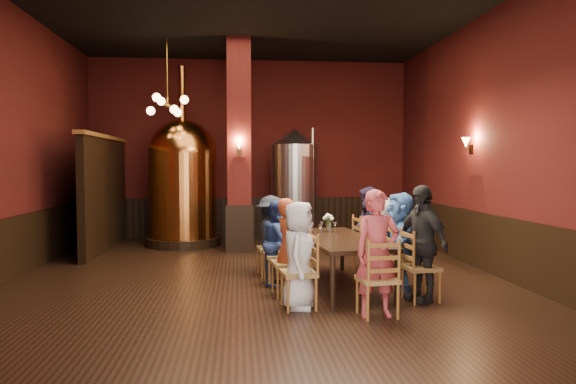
{
  "coord_description": "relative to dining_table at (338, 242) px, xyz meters",
  "views": [
    {
      "loc": [
        -0.33,
        -8.18,
        1.84
      ],
      "look_at": [
        0.49,
        0.2,
        1.39
      ],
      "focal_mm": 32.0,
      "sensor_mm": 36.0,
      "label": 1
    }
  ],
  "objects": [
    {
      "name": "room",
      "position": [
        -1.17,
        0.63,
        1.56
      ],
      "size": [
        10.0,
        10.02,
        4.5
      ],
      "color": "black",
      "rests_on": "ground"
    },
    {
      "name": "wainscot_right",
      "position": [
        2.79,
        0.63,
        -0.19
      ],
      "size": [
        0.08,
        9.9,
        1.0
      ],
      "primitive_type": "cube",
      "color": "black",
      "rests_on": "ground"
    },
    {
      "name": "wainscot_back",
      "position": [
        -1.17,
        5.59,
        -0.19
      ],
      "size": [
        7.9,
        0.08,
        1.0
      ],
      "primitive_type": "cube",
      "color": "black",
      "rests_on": "ground"
    },
    {
      "name": "wainscot_left",
      "position": [
        -5.13,
        0.63,
        -0.19
      ],
      "size": [
        0.08,
        9.9,
        1.0
      ],
      "primitive_type": "cube",
      "color": "black",
      "rests_on": "ground"
    },
    {
      "name": "column",
      "position": [
        -1.47,
        3.43,
        1.56
      ],
      "size": [
        0.58,
        0.58,
        4.5
      ],
      "primitive_type": "cube",
      "color": "#4D1210",
      "rests_on": "ground"
    },
    {
      "name": "partition",
      "position": [
        -4.37,
        3.83,
        0.51
      ],
      "size": [
        0.22,
        3.5,
        2.4
      ],
      "primitive_type": "cube",
      "color": "black",
      "rests_on": "ground"
    },
    {
      "name": "pendant_cluster",
      "position": [
        -2.97,
        3.53,
        2.41
      ],
      "size": [
        0.9,
        0.9,
        1.7
      ],
      "primitive_type": null,
      "color": "#A57226",
      "rests_on": "room"
    },
    {
      "name": "sconce_wall",
      "position": [
        2.73,
        1.43,
        1.51
      ],
      "size": [
        0.2,
        0.2,
        0.36
      ],
      "primitive_type": null,
      "rotation": [
        0.0,
        0.0,
        1.57
      ],
      "color": "black",
      "rests_on": "room"
    },
    {
      "name": "sconce_column",
      "position": [
        -1.47,
        3.13,
        1.51
      ],
      "size": [
        0.2,
        0.2,
        0.36
      ],
      "primitive_type": null,
      "rotation": [
        0.0,
        0.0,
        3.14
      ],
      "color": "black",
      "rests_on": "column"
    },
    {
      "name": "dining_table",
      "position": [
        0.0,
        0.0,
        0.0
      ],
      "size": [
        1.27,
        2.5,
        0.75
      ],
      "rotation": [
        0.0,
        0.0,
        0.12
      ],
      "color": "black",
      "rests_on": "ground"
    },
    {
      "name": "chair_0",
      "position": [
        -0.73,
        -1.09,
        -0.23
      ],
      "size": [
        0.51,
        0.51,
        0.92
      ],
      "primitive_type": null,
      "rotation": [
        0.0,
        0.0,
        -1.46
      ],
      "color": "brown",
      "rests_on": "ground"
    },
    {
      "name": "person_0",
      "position": [
        -0.73,
        -1.09,
        -0.0
      ],
      "size": [
        0.59,
        0.76,
        1.37
      ],
      "primitive_type": "imported",
      "rotation": [
        0.0,
        0.0,
        1.31
      ],
      "color": "#BEBEBE",
      "rests_on": "ground"
    },
    {
      "name": "chair_1",
      "position": [
        -0.81,
        -0.43,
        -0.23
      ],
      "size": [
        0.51,
        0.51,
        0.92
      ],
      "primitive_type": null,
      "rotation": [
        0.0,
        0.0,
        -1.46
      ],
      "color": "brown",
      "rests_on": "ground"
    },
    {
      "name": "person_1",
      "position": [
        -0.81,
        -0.43,
        -0.0
      ],
      "size": [
        0.44,
        0.57,
        1.37
      ],
      "primitive_type": "imported",
      "rotation": [
        0.0,
        0.0,
        1.82
      ],
      "color": "#933619",
      "rests_on": "ground"
    },
    {
      "name": "chair_2",
      "position": [
        -0.88,
        0.23,
        -0.23
      ],
      "size": [
        0.51,
        0.51,
        0.92
      ],
      "primitive_type": null,
      "rotation": [
        0.0,
        0.0,
        -1.46
      ],
      "color": "brown",
      "rests_on": "ground"
    },
    {
      "name": "person_2",
      "position": [
        -0.88,
        0.23,
        -0.04
      ],
      "size": [
        0.44,
        0.69,
        1.3
      ],
      "primitive_type": "imported",
      "rotation": [
        0.0,
        0.0,
        1.36
      ],
      "color": "navy",
      "rests_on": "ground"
    },
    {
      "name": "chair_3",
      "position": [
        -0.96,
        0.9,
        -0.23
      ],
      "size": [
        0.51,
        0.51,
        0.92
      ],
      "primitive_type": null,
      "rotation": [
        0.0,
        0.0,
        -1.46
      ],
      "color": "brown",
      "rests_on": "ground"
    },
    {
      "name": "person_3",
      "position": [
        -0.96,
        0.9,
        -0.02
      ],
      "size": [
        0.51,
        0.87,
        1.34
      ],
      "primitive_type": "imported",
      "rotation": [
        0.0,
        0.0,
        1.55
      ],
      "color": "black",
      "rests_on": "ground"
    },
    {
      "name": "chair_4",
      "position": [
        0.96,
        -0.9,
        -0.23
      ],
      "size": [
        0.51,
        0.51,
        0.92
      ],
      "primitive_type": null,
      "rotation": [
        0.0,
        0.0,
        1.69
      ],
      "color": "brown",
      "rests_on": "ground"
    },
    {
      "name": "person_4",
      "position": [
        0.96,
        -0.9,
        0.1
      ],
      "size": [
        0.7,
        1.0,
        1.57
      ],
      "primitive_type": "imported",
      "rotation": [
        0.0,
        0.0,
        5.09
      ],
      "color": "black",
      "rests_on": "ground"
    },
    {
      "name": "chair_5",
      "position": [
        0.88,
        -0.23,
        -0.23
      ],
      "size": [
        0.51,
        0.51,
        0.92
      ],
      "primitive_type": null,
      "rotation": [
        0.0,
        0.0,
        1.69
      ],
      "color": "brown",
      "rests_on": "ground"
    },
    {
      "name": "person_5",
      "position": [
        0.88,
        -0.23,
        0.03
      ],
      "size": [
        0.63,
        1.39,
        1.44
      ],
      "primitive_type": "imported",
      "rotation": [
        0.0,
        0.0,
        4.55
      ],
      "color": "#3967AB",
      "rests_on": "ground"
    },
    {
      "name": "chair_6",
      "position": [
        0.81,
        0.43,
        -0.23
      ],
      "size": [
        0.51,
        0.51,
        0.92
      ],
      "primitive_type": null,
      "rotation": [
        0.0,
        0.0,
        1.69
      ],
      "color": "brown",
      "rests_on": "ground"
    },
    {
      "name": "person_6",
      "position": [
        0.81,
        0.43,
        -0.02
      ],
      "size": [
        0.53,
        0.71,
        1.34
      ],
      "primitive_type": "imported",
      "rotation": [
        0.0,
        0.0,
        4.55
      ],
      "color": "white",
      "rests_on": "ground"
    },
    {
      "name": "chair_7",
      "position": [
        0.73,
        1.09,
        -0.23
      ],
      "size": [
        0.51,
        0.51,
        0.92
      ],
      "primitive_type": null,
      "rotation": [
        0.0,
        0.0,
        1.69
      ],
      "color": "brown",
      "rests_on": "ground"
    },
    {
      "name": "person_7",
      "position": [
        0.73,
        1.09,
        0.04
      ],
      "size": [
        0.41,
        0.74,
        1.46
      ],
      "primitive_type": "imported",
      "rotation": [
        0.0,
        0.0,
        4.63
      ],
      "color": "#201932",
      "rests_on": "ground"
    },
    {
      "name": "chair_8",
      "position": [
        0.18,
        -1.54,
        -0.23
      ],
      "size": [
        0.51,
        0.51,
        0.92
      ],
      "primitive_type": null,
      "rotation": [
        0.0,
        0.0,
        3.26
      ],
      "color": "brown",
      "rests_on": "ground"
    },
    {
      "name": "person_8",
      "position": [
        0.18,
        -1.54,
        0.08
      ],
      "size": [
        0.6,
        0.43,
        1.54
      ],
      "primitive_type": "imported",
      "rotation": [
        0.0,
        0.0,
        6.39
      ],
      "color": "#A2363A",
      "rests_on": "ground"
    },
    {
      "name": "copper_kettle",
      "position": [
        -2.75,
        4.38,
        0.8
      ],
      "size": [
        2.02,
        2.02,
        4.07
      ],
      "rotation": [
        0.0,
        0.0,
        0.42
      ],
      "color": "black",
      "rests_on": "ground"
    },
    {
      "name": "steel_vessel",
      "position": [
        -0.17,
        4.42,
        0.65
      ],
      "size": [
        1.25,
        1.25,
        2.68
      ],
      "rotation": [
        0.0,
        0.0,
        -0.13
      ],
      "color": "#B2B2B7",
      "rests_on": "ground"
    },
    {
      "name": "rose_vase",
      "position": [
        -0.02,
        0.69,
        0.26
      ],
      "size": [
        0.18,
        0.18,
        0.3
      ],
      "color": "white",
      "rests_on": "dining_table"
    },
    {
      "name": "wine_glass_0",
      "position": [
        0.06,
        0.58,
        0.15
      ],
      "size": [
        0.07,
        0.07,
        0.17
      ],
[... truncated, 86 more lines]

